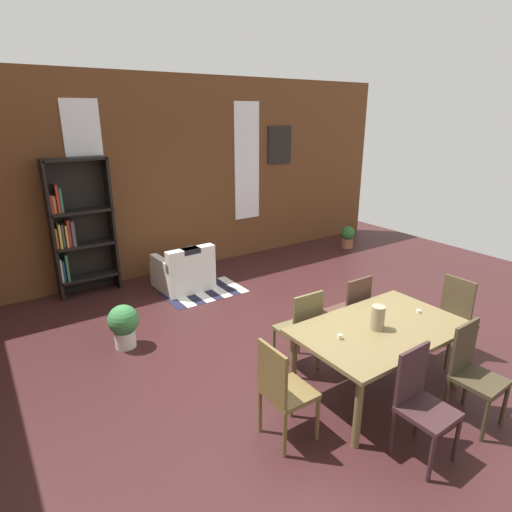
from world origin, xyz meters
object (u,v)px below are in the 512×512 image
dining_chair_head_right (450,316)px  potted_plant_corner (348,236)px  dining_table (380,334)px  dining_chair_near_left (421,401)px  bookshelf_tall (78,228)px  dining_chair_near_right (473,370)px  dining_chair_head_left (282,389)px  vase_on_table (378,318)px  armchair_white (184,272)px  potted_plant_by_shelf (124,324)px  dining_chair_far_right (350,310)px  dining_chair_far_left (301,327)px

dining_chair_head_right → potted_plant_corner: 4.27m
dining_table → dining_chair_near_left: (-0.39, -0.76, -0.15)m
dining_chair_near_left → bookshelf_tall: size_ratio=0.45×
dining_chair_near_left → dining_chair_near_right: 0.77m
bookshelf_tall → dining_table: bearing=-67.0°
dining_chair_near_left → dining_chair_head_left: size_ratio=1.00×
dining_table → vase_on_table: vase_on_table is taller
dining_table → armchair_white: armchair_white is taller
bookshelf_tall → potted_plant_by_shelf: size_ratio=3.86×
dining_chair_near_right → bookshelf_tall: size_ratio=0.45×
vase_on_table → bookshelf_tall: (-1.77, 4.34, 0.21)m
dining_chair_head_right → bookshelf_tall: bearing=125.2°
vase_on_table → dining_chair_head_left: vase_on_table is taller
dining_table → potted_plant_by_shelf: bearing=128.6°
dining_chair_far_right → dining_chair_near_left: 1.70m
vase_on_table → dining_chair_far_left: (-0.32, 0.76, -0.34)m
dining_table → dining_chair_head_left: bearing=180.0°
dining_chair_head_right → bookshelf_tall: (-3.07, 4.34, 0.55)m
dining_table → potted_plant_corner: dining_table is taller
dining_chair_near_right → armchair_white: bearing=100.8°
dining_chair_far_right → dining_chair_head_left: (-1.61, -0.76, 0.00)m
dining_chair_near_left → armchair_white: 4.39m
dining_chair_near_left → dining_chair_far_left: 1.51m
dining_chair_near_left → potted_plant_corner: dining_chair_near_left is taller
dining_chair_far_left → dining_chair_near_right: (0.77, -1.51, 0.00)m
dining_chair_near_left → dining_chair_near_right: (0.77, -0.00, 0.00)m
dining_chair_head_right → dining_chair_near_right: same height
dining_chair_head_right → potted_plant_by_shelf: 3.87m
dining_table → potted_plant_corner: size_ratio=3.63×
dining_chair_head_left → dining_chair_head_right: (2.45, 0.00, 0.00)m
bookshelf_tall → potted_plant_corner: (5.22, -0.66, -0.82)m
bookshelf_tall → armchair_white: size_ratio=2.56×
dining_chair_near_left → dining_chair_far_left: bearing=90.0°
dining_chair_near_left → bookshelf_tall: 5.33m
dining_table → armchair_white: bearing=97.1°
dining_chair_head_left → dining_chair_head_right: same height
vase_on_table → dining_chair_near_right: size_ratio=0.25×
vase_on_table → potted_plant_by_shelf: (-1.79, 2.33, -0.55)m
dining_chair_head_left → dining_chair_far_left: bearing=42.0°
dining_chair_far_left → potted_plant_by_shelf: 2.16m
dining_table → dining_chair_near_right: bearing=-63.3°
dining_chair_far_right → dining_chair_near_left: same height
vase_on_table → dining_table: bearing=-0.0°
vase_on_table → dining_chair_head_left: size_ratio=0.25×
dining_chair_far_left → dining_chair_head_left: size_ratio=1.00×
vase_on_table → dining_chair_near_right: bearing=-59.4°
dining_chair_head_right → dining_chair_far_right: bearing=138.1°
dining_chair_near_right → potted_plant_corner: size_ratio=2.03×
dining_chair_near_left → armchair_white: bearing=90.9°
dining_chair_far_right → dining_chair_far_left: bearing=180.0°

